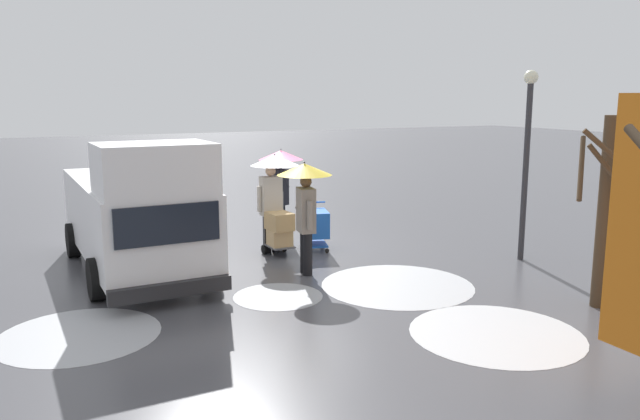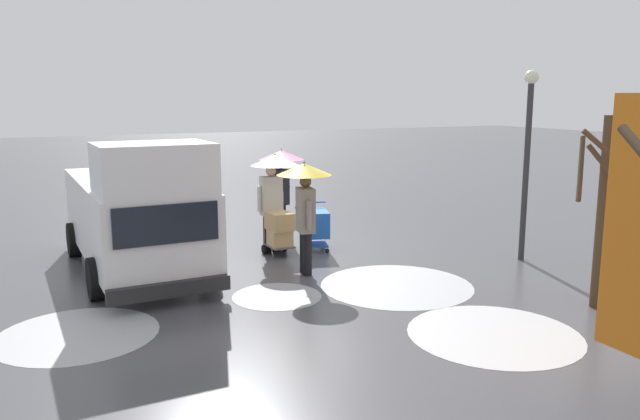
% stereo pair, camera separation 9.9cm
% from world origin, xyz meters
% --- Properties ---
extents(ground_plane, '(90.00, 90.00, 0.00)m').
position_xyz_m(ground_plane, '(0.00, 0.00, 0.00)').
color(ground_plane, '#4C4C51').
extents(slush_patch_near_cluster, '(2.28, 2.28, 0.01)m').
position_xyz_m(slush_patch_near_cluster, '(4.93, 3.09, 0.00)').
color(slush_patch_near_cluster, '#ADAFB5').
rests_on(slush_patch_near_cluster, ground).
extents(slush_patch_under_van, '(2.47, 2.47, 0.01)m').
position_xyz_m(slush_patch_under_van, '(-0.45, 5.65, 0.00)').
color(slush_patch_under_van, silver).
rests_on(slush_patch_under_van, ground).
extents(slush_patch_mid_street, '(2.73, 2.73, 0.01)m').
position_xyz_m(slush_patch_mid_street, '(-0.45, 3.07, 0.00)').
color(slush_patch_mid_street, '#ADAFB5').
rests_on(slush_patch_mid_street, ground).
extents(slush_patch_far_side, '(1.52, 1.52, 0.01)m').
position_xyz_m(slush_patch_far_side, '(1.72, 2.72, 0.00)').
color(slush_patch_far_side, '#999BA0').
rests_on(slush_patch_far_side, ground).
extents(cargo_van_parked_right, '(2.32, 5.40, 2.60)m').
position_xyz_m(cargo_van_parked_right, '(3.56, 0.18, 1.18)').
color(cargo_van_parked_right, white).
rests_on(cargo_van_parked_right, ground).
extents(shopping_cart_vendor, '(0.76, 0.94, 1.04)m').
position_xyz_m(shopping_cart_vendor, '(-0.26, 0.05, 0.57)').
color(shopping_cart_vendor, '#1951B2').
rests_on(shopping_cart_vendor, ground).
extents(hand_dolly_boxes, '(0.54, 0.72, 1.32)m').
position_xyz_m(hand_dolly_boxes, '(0.64, 0.17, 0.58)').
color(hand_dolly_boxes, '#515156').
rests_on(hand_dolly_boxes, ground).
extents(pedestrian_pink_side, '(1.04, 1.04, 2.15)m').
position_xyz_m(pedestrian_pink_side, '(-0.01, -1.35, 1.58)').
color(pedestrian_pink_side, black).
rests_on(pedestrian_pink_side, ground).
extents(pedestrian_black_side, '(1.04, 1.04, 2.15)m').
position_xyz_m(pedestrian_black_side, '(0.70, 1.61, 1.58)').
color(pedestrian_black_side, black).
rests_on(pedestrian_black_side, ground).
extents(pedestrian_white_side, '(1.04, 1.04, 2.15)m').
position_xyz_m(pedestrian_white_side, '(0.62, -0.20, 1.58)').
color(pedestrian_white_side, black).
rests_on(pedestrian_white_side, ground).
extents(bare_tree_near, '(1.25, 1.39, 3.06)m').
position_xyz_m(bare_tree_near, '(-2.73, 5.46, 1.64)').
color(bare_tree_near, '#423323').
rests_on(bare_tree_near, ground).
extents(street_lamp, '(0.28, 0.28, 3.86)m').
position_xyz_m(street_lamp, '(-3.76, 2.64, 2.37)').
color(street_lamp, '#2D2D33').
rests_on(street_lamp, ground).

